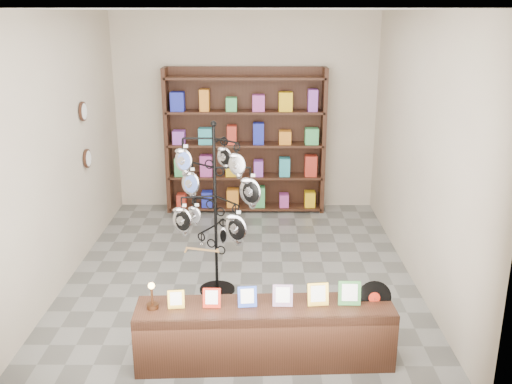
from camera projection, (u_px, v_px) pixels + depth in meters
ground at (241, 273)px, 6.81m from camera, size 5.00×5.00×0.00m
room_envelope at (240, 119)px, 6.25m from camera, size 5.00×5.00×5.00m
display_tree at (215, 196)px, 6.04m from camera, size 1.03×1.03×1.92m
front_shelf at (265, 333)px, 5.01m from camera, size 2.26×0.56×0.79m
back_shelving at (245, 145)px, 8.69m from camera, size 2.42×0.36×2.20m
wall_clocks at (85, 135)px, 7.13m from camera, size 0.03×0.24×0.84m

